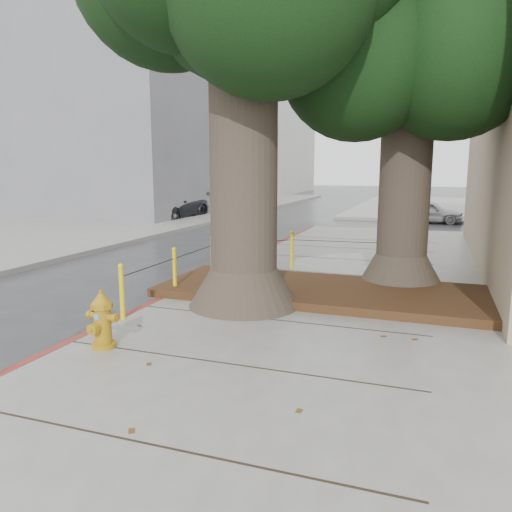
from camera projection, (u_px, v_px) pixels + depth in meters
The scene contains 12 objects.
ground at pixel (193, 369), 6.63m from camera, with size 140.00×140.00×0.00m, color #28282B.
sidewalk_far at pixel (485, 208), 32.44m from camera, with size 16.00×20.00×0.15m, color slate.
curb_red at pixel (158, 303), 9.60m from camera, with size 0.14×26.00×0.16m, color maroon.
planter_bed at pixel (322, 291), 9.91m from camera, with size 6.40×2.60×0.16m, color black.
building_far_grey at pixel (135, 113), 30.96m from camera, with size 12.00×16.00×12.00m, color slate.
building_far_white at pixel (240, 121), 52.68m from camera, with size 12.00×18.00×15.00m, color silver.
tree_near at pixel (264, 1), 8.30m from camera, with size 4.50×3.80×7.68m.
tree_far at pixel (430, 45), 9.82m from camera, with size 4.50×3.80×7.17m.
bollard_ring at pixel (247, 260), 10.86m from camera, with size 3.79×5.39×0.95m.
fire_hydrant at pixel (102, 320), 6.96m from camera, with size 0.43×0.39×0.83m.
car_silver at pixel (429, 212), 24.18m from camera, with size 1.28×3.18×1.08m, color #B4B5BA.
car_dark at pixel (176, 206), 25.98m from camera, with size 1.93×4.74×1.38m, color black.
Camera 1 is at (2.91, -5.62, 2.64)m, focal length 35.00 mm.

